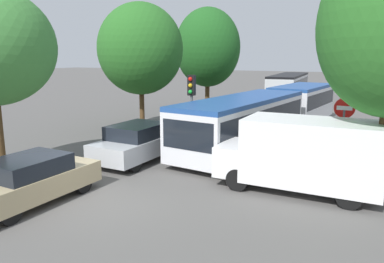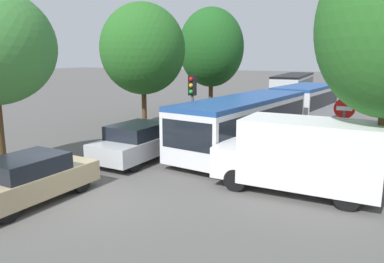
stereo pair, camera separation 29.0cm
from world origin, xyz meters
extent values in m
plane|color=#565451|center=(0.00, 0.00, 0.00)|extent=(200.00, 200.00, 0.00)
cube|color=silver|center=(1.46, 7.86, 1.24)|extent=(3.28, 9.22, 1.95)
cube|color=black|center=(1.46, 7.86, 1.59)|extent=(3.26, 8.86, 0.86)
cube|color=#234C93|center=(1.46, 7.86, 2.31)|extent=(3.28, 9.22, 0.19)
cube|color=silver|center=(2.28, 16.38, 1.24)|extent=(3.01, 6.38, 1.95)
cube|color=black|center=(2.28, 16.38, 1.59)|extent=(3.00, 6.14, 0.86)
cube|color=#234C93|center=(2.28, 16.38, 2.31)|extent=(3.01, 6.38, 0.19)
cylinder|color=black|center=(1.94, 12.83, 1.24)|extent=(1.88, 1.12, 1.79)
cube|color=black|center=(1.03, 3.41, 1.47)|extent=(2.13, 0.30, 1.05)
cylinder|color=black|center=(2.20, 4.89, 0.48)|extent=(0.38, 0.97, 0.95)
cylinder|color=black|center=(0.17, 5.08, 0.48)|extent=(0.38, 0.97, 0.95)
cylinder|color=black|center=(2.75, 10.64, 0.48)|extent=(0.38, 0.97, 0.95)
cylinder|color=black|center=(0.73, 10.84, 0.48)|extent=(0.38, 0.97, 0.95)
cylinder|color=black|center=(3.30, 16.28, 0.48)|extent=(0.38, 0.97, 0.95)
cylinder|color=black|center=(1.27, 16.48, 0.48)|extent=(0.38, 0.97, 0.95)
cube|color=silver|center=(-1.90, 30.25, 1.25)|extent=(3.45, 11.46, 1.96)
cube|color=black|center=(-1.90, 30.25, 1.60)|extent=(3.43, 10.90, 0.82)
cube|color=black|center=(-1.90, 30.25, 2.33)|extent=(3.45, 11.46, 0.20)
cylinder|color=black|center=(-3.26, 33.87, 0.49)|extent=(0.38, 1.00, 0.98)
cylinder|color=black|center=(-1.17, 34.05, 0.49)|extent=(0.38, 1.00, 0.98)
cylinder|color=black|center=(-2.66, 26.79, 0.49)|extent=(0.38, 1.00, 0.98)
cylinder|color=black|center=(-0.56, 26.96, 0.49)|extent=(0.38, 1.00, 0.98)
cube|color=tan|center=(-1.78, -0.93, 0.57)|extent=(1.72, 4.01, 0.65)
cube|color=black|center=(-1.78, -1.03, 1.14)|extent=(1.57, 2.10, 0.49)
cylinder|color=black|center=(-2.48, 0.35, 0.30)|extent=(0.21, 0.61, 0.61)
cylinder|color=black|center=(-1.06, 0.34, 0.30)|extent=(0.21, 0.61, 0.61)
cylinder|color=black|center=(-1.08, -2.21, 0.30)|extent=(0.21, 0.61, 0.61)
cube|color=#B7BABF|center=(-1.69, 4.25, 0.63)|extent=(1.89, 4.40, 0.71)
cube|color=black|center=(-1.69, 4.15, 1.25)|extent=(1.73, 2.31, 0.54)
cylinder|color=black|center=(-2.46, 5.66, 0.33)|extent=(0.23, 0.67, 0.67)
cylinder|color=black|center=(-0.90, 5.65, 0.33)|extent=(0.23, 0.67, 0.67)
cylinder|color=black|center=(-2.48, 2.86, 0.33)|extent=(0.23, 0.67, 0.67)
cylinder|color=black|center=(-0.92, 2.84, 0.33)|extent=(0.23, 0.67, 0.67)
cube|color=#47474C|center=(-2.09, 10.13, 0.60)|extent=(1.80, 4.20, 0.68)
cube|color=black|center=(-2.10, 10.03, 1.20)|extent=(1.65, 2.20, 0.52)
cylinder|color=black|center=(-2.83, 11.47, 0.32)|extent=(0.22, 0.64, 0.64)
cylinder|color=black|center=(-1.34, 11.46, 0.32)|extent=(0.22, 0.64, 0.64)
cylinder|color=black|center=(-2.85, 8.80, 0.32)|extent=(0.22, 0.64, 0.64)
cylinder|color=black|center=(-1.36, 8.78, 0.32)|extent=(0.22, 0.64, 0.64)
cube|color=black|center=(-1.66, 15.24, 0.58)|extent=(1.76, 4.09, 0.66)
cube|color=black|center=(-1.66, 15.14, 1.16)|extent=(1.61, 2.15, 0.50)
cylinder|color=black|center=(-2.38, 16.55, 0.31)|extent=(0.22, 0.62, 0.62)
cylinder|color=black|center=(-0.93, 16.54, 0.31)|extent=(0.22, 0.62, 0.62)
cylinder|color=black|center=(-2.40, 13.94, 0.31)|extent=(0.22, 0.62, 0.62)
cylinder|color=black|center=(-0.95, 13.93, 0.31)|extent=(0.22, 0.62, 0.62)
cube|color=white|center=(5.23, 3.69, 1.31)|extent=(4.14, 2.09, 2.00)
cube|color=white|center=(2.73, 3.63, 0.84)|extent=(0.94, 1.92, 1.00)
cylinder|color=black|center=(3.15, 2.80, 0.36)|extent=(0.72, 0.26, 0.72)
cylinder|color=black|center=(3.11, 4.48, 0.36)|extent=(0.72, 0.26, 0.72)
cylinder|color=black|center=(6.45, 2.87, 0.36)|extent=(0.72, 0.26, 0.72)
cylinder|color=black|center=(6.41, 4.55, 0.36)|extent=(0.72, 0.26, 0.72)
cylinder|color=#56595E|center=(-0.61, 6.78, 1.70)|extent=(0.12, 0.12, 3.40)
cube|color=black|center=(-0.61, 6.78, 2.95)|extent=(0.34, 0.27, 0.90)
sphere|color=red|center=(-0.59, 6.63, 3.23)|extent=(0.18, 0.18, 0.18)
sphere|color=#EAAD14|center=(-0.59, 6.63, 2.95)|extent=(0.18, 0.18, 0.18)
sphere|color=green|center=(-0.59, 6.63, 2.67)|extent=(0.18, 0.18, 0.18)
cylinder|color=#56595E|center=(5.86, 5.75, 1.20)|extent=(0.08, 0.08, 2.40)
cylinder|color=red|center=(5.86, 5.75, 2.47)|extent=(0.70, 0.03, 0.70)
cube|color=white|center=(5.86, 5.73, 2.47)|extent=(0.50, 0.04, 0.14)
cylinder|color=#51381E|center=(-5.26, 9.50, 1.36)|extent=(0.28, 0.28, 2.72)
ellipsoid|color=#286623|center=(-5.26, 9.50, 4.60)|extent=(4.73, 4.73, 5.03)
cylinder|color=#51381E|center=(-5.07, 17.77, 1.34)|extent=(0.33, 0.33, 2.67)
ellipsoid|color=#1E561E|center=(-5.07, 17.77, 4.85)|extent=(4.83, 4.83, 5.81)
ellipsoid|color=#1E561E|center=(-4.84, 18.31, 3.98)|extent=(2.90, 2.90, 3.19)
cylinder|color=#51381E|center=(7.14, 3.93, 1.56)|extent=(0.31, 0.31, 3.13)
camera|label=1|loc=(7.16, -7.91, 4.21)|focal=35.00mm
camera|label=2|loc=(7.42, -7.78, 4.21)|focal=35.00mm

